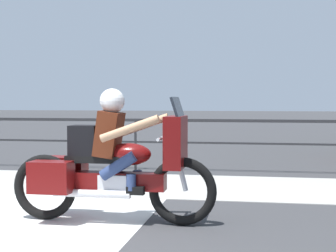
{
  "coord_description": "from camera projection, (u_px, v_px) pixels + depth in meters",
  "views": [
    {
      "loc": [
        2.45,
        -5.02,
        1.44
      ],
      "look_at": [
        1.3,
        1.58,
        1.09
      ],
      "focal_mm": 55.0,
      "sensor_mm": 36.0,
      "label": 1
    }
  ],
  "objects": [
    {
      "name": "sidewalk_band",
      "position": [
        112.0,
        184.0,
        8.78
      ],
      "size": [
        44.0,
        2.4,
        0.01
      ],
      "primitive_type": "cube",
      "color": "#A8A59E",
      "rests_on": "ground"
    },
    {
      "name": "fence_railing",
      "position": [
        135.0,
        129.0,
        10.45
      ],
      "size": [
        36.0,
        0.05,
        1.05
      ],
      "color": "#232326",
      "rests_on": "ground"
    },
    {
      "name": "ground_plane",
      "position": [
        22.0,
        236.0,
        5.44
      ],
      "size": [
        120.0,
        120.0,
        0.0
      ],
      "primitive_type": "plane",
      "color": "#38383A"
    },
    {
      "name": "motorcycle",
      "position": [
        111.0,
        163.0,
        5.99
      ],
      "size": [
        2.45,
        0.76,
        1.57
      ],
      "rotation": [
        0.0,
        0.0,
        0.03
      ],
      "color": "black",
      "rests_on": "ground"
    }
  ]
}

